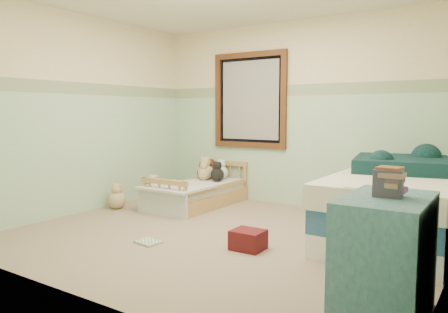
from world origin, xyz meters
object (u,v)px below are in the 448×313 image
Objects in this scene: toddler_bed_frame at (198,199)px; floor_book at (148,242)px; twin_bed_frame at (398,228)px; plush_floor_cream at (154,190)px; dresser at (385,258)px; red_pillow at (248,240)px; plush_floor_tan at (117,200)px.

floor_book is (0.64, -1.67, -0.08)m from toddler_bed_frame.
twin_bed_frame is at bearing -3.54° from toddler_bed_frame.
plush_floor_cream is at bearing 176.74° from twin_bed_frame.
twin_bed_frame is 2.84× the size of dresser.
twin_bed_frame reaches higher than toddler_bed_frame.
dresser reaches higher than red_pillow.
plush_floor_cream is 0.31× the size of dresser.
plush_floor_cream is at bearing 177.62° from toddler_bed_frame.
twin_bed_frame is at bearing 9.94° from plush_floor_tan.
plush_floor_cream reaches higher than toddler_bed_frame.
plush_floor_cream is 1.01× the size of floor_book.
plush_floor_tan is 0.97× the size of floor_book.
plush_floor_cream is 2.75m from red_pillow.
dresser is 2.63× the size of red_pillow.
plush_floor_tan is (0.08, -0.80, -0.00)m from plush_floor_cream.
red_pillow is 0.99m from floor_book.
dresser is (0.30, -1.86, 0.27)m from twin_bed_frame.
dresser is at bearing -0.59° from floor_book.
plush_floor_tan is at bearing 155.25° from floor_book.
red_pillow is 1.22× the size of floor_book.
dresser is at bearing -18.68° from plush_floor_tan.
red_pillow reaches higher than floor_book.
dresser is 2.36m from floor_book.
twin_bed_frame is (3.50, -0.20, -0.01)m from plush_floor_cream.
toddler_bed_frame is at bearing 119.07° from floor_book.
plush_floor_tan is 0.30× the size of dresser.
plush_floor_tan reaches higher than floor_book.
floor_book is at bearing 171.43° from dresser.
toddler_bed_frame is 3.58m from dresser.
floor_book is at bearing -68.92° from toddler_bed_frame.
toddler_bed_frame is 6.05× the size of plush_floor_cream.
twin_bed_frame is (3.42, 0.60, -0.01)m from plush_floor_tan.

